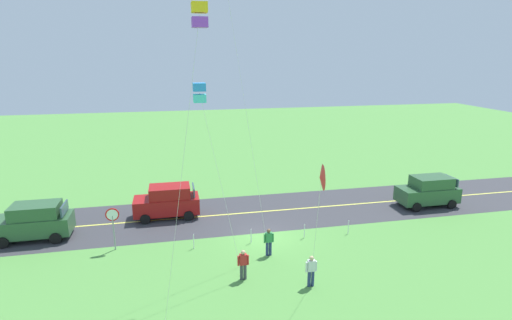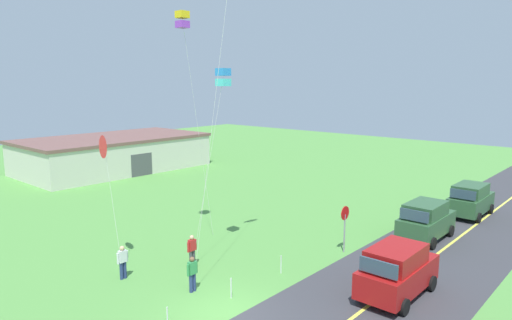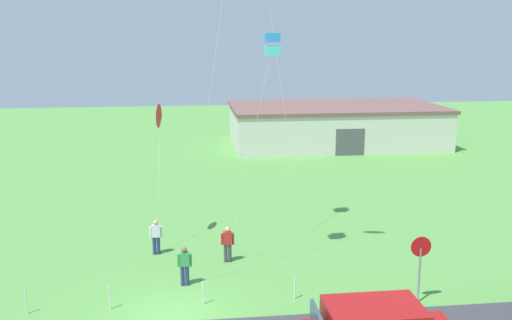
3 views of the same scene
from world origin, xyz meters
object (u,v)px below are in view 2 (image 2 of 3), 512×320
at_px(kite_blue_mid, 223,78).
at_px(person_adult_companion, 192,249).
at_px(stop_sign, 345,220).
at_px(person_child_watcher, 123,261).
at_px(kite_yellow_high, 104,147).
at_px(car_suv_foreground, 397,270).
at_px(car_parked_east_near, 426,220).
at_px(kite_green_far, 182,20).
at_px(car_parked_east_far, 471,199).
at_px(person_adult_near, 192,273).
at_px(warehouse_distant, 114,153).

bearing_deg(kite_blue_mid, person_adult_companion, 165.39).
xyz_separation_m(stop_sign, person_adult_companion, (-6.68, 4.67, -0.94)).
bearing_deg(person_child_watcher, kite_yellow_high, -100.28).
relative_size(kite_blue_mid, kite_yellow_high, 1.47).
relative_size(car_suv_foreground, car_parked_east_near, 1.00).
height_order(car_suv_foreground, kite_blue_mid, kite_blue_mid).
height_order(person_adult_companion, kite_blue_mid, kite_blue_mid).
bearing_deg(car_parked_east_near, car_suv_foreground, -166.85).
xyz_separation_m(stop_sign, kite_green_far, (-4.72, 7.31, 10.45)).
bearing_deg(car_parked_east_far, kite_green_far, 148.03).
height_order(car_parked_east_near, kite_green_far, kite_green_far).
distance_m(car_parked_east_far, person_adult_companion, 19.90).
bearing_deg(kite_blue_mid, car_suv_foreground, -77.82).
bearing_deg(car_parked_east_far, person_child_watcher, 157.56).
xyz_separation_m(kite_yellow_high, kite_green_far, (4.76, -0.21, 6.23)).
height_order(car_suv_foreground, person_child_watcher, car_suv_foreground).
distance_m(person_adult_companion, kite_yellow_high, 6.53).
distance_m(car_suv_foreground, car_parked_east_near, 8.15).
bearing_deg(person_adult_near, kite_yellow_high, 39.29).
bearing_deg(car_suv_foreground, stop_sign, 55.27).
height_order(person_adult_near, person_child_watcher, same).
relative_size(car_suv_foreground, kite_blue_mid, 0.45).
relative_size(person_adult_near, kite_blue_mid, 0.16).
bearing_deg(car_parked_east_far, person_adult_near, 164.96).
bearing_deg(car_parked_east_near, stop_sign, 153.13).
distance_m(car_parked_east_near, stop_sign, 5.56).
xyz_separation_m(person_adult_companion, kite_yellow_high, (-2.80, 2.86, 5.16)).
distance_m(kite_green_far, warehouse_distant, 27.20).
relative_size(kite_blue_mid, kite_green_far, 0.76).
relative_size(car_parked_east_near, kite_blue_mid, 0.45).
bearing_deg(warehouse_distant, kite_green_far, -112.23).
height_order(car_parked_east_near, warehouse_distant, warehouse_distant).
bearing_deg(kite_green_far, person_child_watcher, -164.87).
bearing_deg(person_adult_near, car_parked_east_near, -81.84).
bearing_deg(person_adult_near, car_suv_foreground, -112.63).
bearing_deg(kite_yellow_high, warehouse_distant, 58.23).
bearing_deg(person_adult_companion, warehouse_distant, 139.06).
distance_m(car_suv_foreground, person_adult_near, 8.80).
distance_m(car_suv_foreground, warehouse_distant, 35.75).
bearing_deg(car_suv_foreground, car_parked_east_near, 13.15).
distance_m(person_adult_companion, kite_blue_mid, 8.61).
xyz_separation_m(person_child_watcher, kite_green_far, (5.07, 1.37, 11.39)).
relative_size(stop_sign, person_adult_near, 1.60).
bearing_deg(stop_sign, car_suv_foreground, -124.73).
height_order(car_parked_east_far, kite_green_far, kite_green_far).
height_order(stop_sign, kite_blue_mid, kite_blue_mid).
height_order(car_parked_east_near, person_adult_near, car_parked_east_near).
relative_size(car_parked_east_near, stop_sign, 1.72).
height_order(car_parked_east_near, stop_sign, stop_sign).
bearing_deg(car_parked_east_far, warehouse_distant, 101.71).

